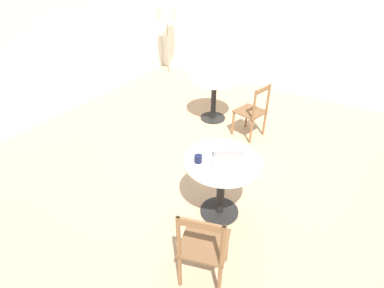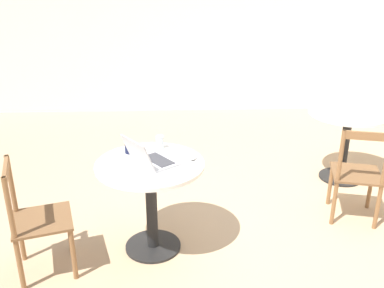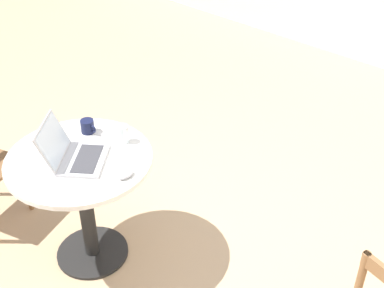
{
  "view_description": "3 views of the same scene",
  "coord_description": "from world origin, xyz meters",
  "px_view_note": "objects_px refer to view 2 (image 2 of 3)",
  "views": [
    {
      "loc": [
        -2.96,
        -1.51,
        2.61
      ],
      "look_at": [
        -0.51,
        0.01,
        0.71
      ],
      "focal_mm": 28.0,
      "sensor_mm": 36.0,
      "label": 1
    },
    {
      "loc": [
        -0.48,
        -3.39,
        2.1
      ],
      "look_at": [
        -0.31,
        0.16,
        0.65
      ],
      "focal_mm": 40.0,
      "sensor_mm": 36.0,
      "label": 2
    },
    {
      "loc": [
        1.41,
        -1.83,
        2.52
      ],
      "look_at": [
        -0.33,
        0.12,
        0.7
      ],
      "focal_mm": 50.0,
      "sensor_mm": 36.0,
      "label": 3
    }
  ],
  "objects_px": {
    "cafe_table_mid": "(347,128)",
    "drinking_glass": "(160,142)",
    "chair_near_left": "(36,220)",
    "cafe_table_near": "(151,184)",
    "mug": "(130,148)",
    "laptop": "(150,159)",
    "chair_mid_front": "(357,175)",
    "mouse": "(192,157)"
  },
  "relations": [
    {
      "from": "cafe_table_mid",
      "to": "drinking_glass",
      "type": "xyz_separation_m",
      "value": [
        -1.92,
        -0.89,
        0.24
      ]
    },
    {
      "from": "cafe_table_mid",
      "to": "chair_near_left",
      "type": "distance_m",
      "value": 3.14
    },
    {
      "from": "cafe_table_near",
      "to": "drinking_glass",
      "type": "distance_m",
      "value": 0.37
    },
    {
      "from": "drinking_glass",
      "to": "chair_near_left",
      "type": "bearing_deg",
      "value": -149.64
    },
    {
      "from": "mug",
      "to": "drinking_glass",
      "type": "xyz_separation_m",
      "value": [
        0.23,
        0.07,
        0.01
      ]
    },
    {
      "from": "laptop",
      "to": "mug",
      "type": "height_order",
      "value": "laptop"
    },
    {
      "from": "mug",
      "to": "drinking_glass",
      "type": "height_order",
      "value": "drinking_glass"
    },
    {
      "from": "chair_mid_front",
      "to": "mouse",
      "type": "relative_size",
      "value": 8.87
    },
    {
      "from": "chair_near_left",
      "to": "mug",
      "type": "height_order",
      "value": "chair_near_left"
    },
    {
      "from": "chair_near_left",
      "to": "drinking_glass",
      "type": "bearing_deg",
      "value": 30.36
    },
    {
      "from": "chair_near_left",
      "to": "laptop",
      "type": "xyz_separation_m",
      "value": [
        0.83,
        0.21,
        0.37
      ]
    },
    {
      "from": "cafe_table_mid",
      "to": "laptop",
      "type": "height_order",
      "value": "laptop"
    },
    {
      "from": "mouse",
      "to": "chair_near_left",
      "type": "bearing_deg",
      "value": -164.97
    },
    {
      "from": "cafe_table_near",
      "to": "cafe_table_mid",
      "type": "bearing_deg",
      "value": 30.3
    },
    {
      "from": "mouse",
      "to": "mug",
      "type": "xyz_separation_m",
      "value": [
        -0.48,
        0.14,
        0.02
      ]
    },
    {
      "from": "mouse",
      "to": "drinking_glass",
      "type": "bearing_deg",
      "value": 139.4
    },
    {
      "from": "mouse",
      "to": "cafe_table_near",
      "type": "bearing_deg",
      "value": -169.38
    },
    {
      "from": "mouse",
      "to": "mug",
      "type": "distance_m",
      "value": 0.51
    },
    {
      "from": "cafe_table_near",
      "to": "laptop",
      "type": "distance_m",
      "value": 0.23
    },
    {
      "from": "cafe_table_near",
      "to": "laptop",
      "type": "bearing_deg",
      "value": -76.27
    },
    {
      "from": "laptop",
      "to": "mug",
      "type": "xyz_separation_m",
      "value": [
        -0.17,
        0.23,
        -0.01
      ]
    },
    {
      "from": "cafe_table_near",
      "to": "chair_mid_front",
      "type": "distance_m",
      "value": 1.82
    },
    {
      "from": "laptop",
      "to": "chair_mid_front",
      "type": "bearing_deg",
      "value": 12.43
    },
    {
      "from": "cafe_table_near",
      "to": "chair_near_left",
      "type": "relative_size",
      "value": 0.93
    },
    {
      "from": "chair_mid_front",
      "to": "drinking_glass",
      "type": "height_order",
      "value": "chair_mid_front"
    },
    {
      "from": "cafe_table_mid",
      "to": "mouse",
      "type": "relative_size",
      "value": 8.24
    },
    {
      "from": "cafe_table_near",
      "to": "laptop",
      "type": "xyz_separation_m",
      "value": [
        0.01,
        -0.03,
        0.23
      ]
    },
    {
      "from": "cafe_table_mid",
      "to": "mouse",
      "type": "xyz_separation_m",
      "value": [
        -1.66,
        -1.1,
        0.2
      ]
    },
    {
      "from": "chair_near_left",
      "to": "laptop",
      "type": "distance_m",
      "value": 0.93
    },
    {
      "from": "chair_near_left",
      "to": "mug",
      "type": "relative_size",
      "value": 7.64
    },
    {
      "from": "cafe_table_mid",
      "to": "chair_mid_front",
      "type": "distance_m",
      "value": 0.84
    },
    {
      "from": "chair_mid_front",
      "to": "chair_near_left",
      "type": "bearing_deg",
      "value": -166.91
    },
    {
      "from": "mug",
      "to": "drinking_glass",
      "type": "distance_m",
      "value": 0.24
    },
    {
      "from": "drinking_glass",
      "to": "chair_mid_front",
      "type": "bearing_deg",
      "value": 2.79
    },
    {
      "from": "cafe_table_near",
      "to": "chair_mid_front",
      "type": "bearing_deg",
      "value": 11.39
    },
    {
      "from": "chair_near_left",
      "to": "drinking_glass",
      "type": "distance_m",
      "value": 1.1
    },
    {
      "from": "cafe_table_near",
      "to": "mouse",
      "type": "xyz_separation_m",
      "value": [
        0.32,
        0.06,
        0.2
      ]
    },
    {
      "from": "mouse",
      "to": "mug",
      "type": "bearing_deg",
      "value": 163.7
    },
    {
      "from": "chair_near_left",
      "to": "mug",
      "type": "xyz_separation_m",
      "value": [
        0.66,
        0.45,
        0.36
      ]
    },
    {
      "from": "cafe_table_near",
      "to": "mouse",
      "type": "height_order",
      "value": "mouse"
    },
    {
      "from": "chair_mid_front",
      "to": "drinking_glass",
      "type": "xyz_separation_m",
      "value": [
        -1.71,
        -0.08,
        0.37
      ]
    },
    {
      "from": "cafe_table_near",
      "to": "drinking_glass",
      "type": "bearing_deg",
      "value": 75.42
    }
  ]
}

